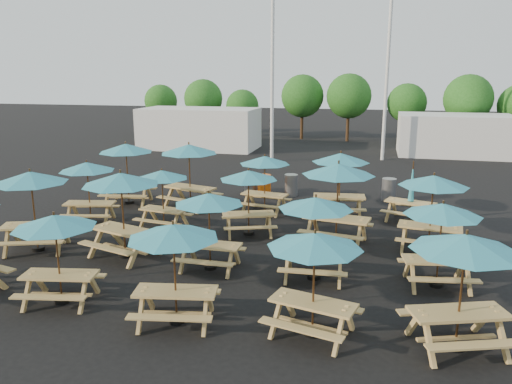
% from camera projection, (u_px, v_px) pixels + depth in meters
% --- Properties ---
extents(ground, '(120.00, 120.00, 0.00)m').
position_uv_depth(ground, '(245.00, 235.00, 16.43)').
color(ground, black).
rests_on(ground, ground).
extents(picnic_unit_1, '(2.71, 2.71, 2.44)m').
position_uv_depth(picnic_unit_1, '(31.00, 182.00, 14.50)').
color(picnic_unit_1, tan).
rests_on(picnic_unit_1, ground).
extents(picnic_unit_2, '(2.28, 2.28, 2.20)m').
position_uv_depth(picnic_unit_2, '(87.00, 170.00, 17.35)').
color(picnic_unit_2, tan).
rests_on(picnic_unit_2, ground).
extents(picnic_unit_3, '(2.44, 2.44, 2.47)m').
position_uv_depth(picnic_unit_3, '(126.00, 152.00, 19.91)').
color(picnic_unit_3, tan).
rests_on(picnic_unit_3, ground).
extents(picnic_unit_4, '(2.16, 2.16, 2.14)m').
position_uv_depth(picnic_unit_4, '(55.00, 227.00, 11.16)').
color(picnic_unit_4, tan).
rests_on(picnic_unit_4, ground).
extents(picnic_unit_5, '(2.73, 2.73, 2.51)m').
position_uv_depth(picnic_unit_5, '(121.00, 184.00, 13.98)').
color(picnic_unit_5, tan).
rests_on(picnic_unit_5, ground).
extents(picnic_unit_6, '(2.03, 2.03, 2.04)m').
position_uv_depth(picnic_unit_6, '(162.00, 178.00, 16.73)').
color(picnic_unit_6, tan).
rests_on(picnic_unit_6, ground).
extents(picnic_unit_7, '(2.73, 2.73, 2.55)m').
position_uv_depth(picnic_unit_7, '(189.00, 153.00, 19.21)').
color(picnic_unit_7, tan).
rests_on(picnic_unit_7, ground).
extents(picnic_unit_8, '(2.22, 2.22, 2.21)m').
position_uv_depth(picnic_unit_8, '(173.00, 238.00, 10.23)').
color(picnic_unit_8, tan).
rests_on(picnic_unit_8, ground).
extents(picnic_unit_9, '(1.87, 1.87, 2.14)m').
position_uv_depth(picnic_unit_9, '(209.00, 203.00, 13.15)').
color(picnic_unit_9, tan).
rests_on(picnic_unit_9, ground).
extents(picnic_unit_10, '(2.42, 2.42, 2.18)m').
position_uv_depth(picnic_unit_10, '(249.00, 179.00, 16.04)').
color(picnic_unit_10, tan).
rests_on(picnic_unit_10, ground).
extents(picnic_unit_11, '(2.21, 2.21, 2.19)m').
position_uv_depth(picnic_unit_11, '(265.00, 164.00, 18.66)').
color(picnic_unit_11, tan).
rests_on(picnic_unit_11, ground).
extents(picnic_unit_12, '(2.33, 2.33, 2.19)m').
position_uv_depth(picnic_unit_12, '(315.00, 247.00, 9.73)').
color(picnic_unit_12, tan).
rests_on(picnic_unit_12, ground).
extents(picnic_unit_13, '(2.00, 2.00, 2.19)m').
position_uv_depth(picnic_unit_13, '(316.00, 208.00, 12.51)').
color(picnic_unit_13, tan).
rests_on(picnic_unit_13, ground).
extents(picnic_unit_14, '(2.57, 2.57, 2.56)m').
position_uv_depth(picnic_unit_14, '(338.00, 174.00, 15.10)').
color(picnic_unit_14, tan).
rests_on(picnic_unit_14, ground).
extents(picnic_unit_15, '(2.30, 2.30, 2.40)m').
position_uv_depth(picnic_unit_15, '(341.00, 162.00, 18.04)').
color(picnic_unit_15, tan).
rests_on(picnic_unit_15, ground).
extents(picnic_unit_16, '(2.59, 2.59, 2.34)m').
position_uv_depth(picnic_unit_16, '(465.00, 250.00, 9.19)').
color(picnic_unit_16, tan).
rests_on(picnic_unit_16, ground).
extents(picnic_unit_17, '(2.14, 2.14, 2.16)m').
position_uv_depth(picnic_unit_17, '(442.00, 215.00, 12.05)').
color(picnic_unit_17, tan).
rests_on(picnic_unit_17, ground).
extents(picnic_unit_18, '(2.29, 2.29, 2.33)m').
position_uv_depth(picnic_unit_18, '(433.00, 185.00, 14.52)').
color(picnic_unit_18, tan).
rests_on(picnic_unit_18, ground).
extents(picnic_unit_19, '(2.12, 1.98, 2.20)m').
position_uv_depth(picnic_unit_19, '(411.00, 197.00, 17.69)').
color(picnic_unit_19, tan).
rests_on(picnic_unit_19, ground).
extents(waste_bin_0, '(0.58, 0.58, 0.94)m').
position_uv_depth(waste_bin_0, '(251.00, 183.00, 21.91)').
color(waste_bin_0, gray).
rests_on(waste_bin_0, ground).
extents(waste_bin_1, '(0.58, 0.58, 0.94)m').
position_uv_depth(waste_bin_1, '(264.00, 185.00, 21.50)').
color(waste_bin_1, '#E45A0D').
rests_on(waste_bin_1, ground).
extents(waste_bin_2, '(0.58, 0.58, 0.94)m').
position_uv_depth(waste_bin_2, '(291.00, 185.00, 21.55)').
color(waste_bin_2, gray).
rests_on(waste_bin_2, ground).
extents(waste_bin_3, '(0.58, 0.58, 0.94)m').
position_uv_depth(waste_bin_3, '(389.00, 190.00, 20.73)').
color(waste_bin_3, gray).
rests_on(waste_bin_3, ground).
extents(mast_0, '(0.20, 0.20, 12.00)m').
position_uv_depth(mast_0, '(272.00, 58.00, 28.73)').
color(mast_0, silver).
rests_on(mast_0, ground).
extents(mast_1, '(0.20, 0.20, 12.00)m').
position_uv_depth(mast_1, '(388.00, 59.00, 29.16)').
color(mast_1, silver).
rests_on(mast_1, ground).
extents(event_tent_0, '(8.00, 4.00, 2.80)m').
position_uv_depth(event_tent_0, '(200.00, 128.00, 34.94)').
color(event_tent_0, silver).
rests_on(event_tent_0, ground).
extents(event_tent_1, '(7.00, 4.00, 2.60)m').
position_uv_depth(event_tent_1, '(455.00, 135.00, 32.08)').
color(event_tent_1, silver).
rests_on(event_tent_1, ground).
extents(tree_0, '(2.80, 2.80, 4.24)m').
position_uv_depth(tree_0, '(161.00, 101.00, 42.83)').
color(tree_0, '#382314').
rests_on(tree_0, ground).
extents(tree_1, '(3.11, 3.11, 4.72)m').
position_uv_depth(tree_1, '(203.00, 99.00, 40.51)').
color(tree_1, '#382314').
rests_on(tree_1, ground).
extents(tree_2, '(2.59, 2.59, 3.93)m').
position_uv_depth(tree_2, '(242.00, 106.00, 39.64)').
color(tree_2, '#382314').
rests_on(tree_2, ground).
extents(tree_3, '(3.36, 3.36, 5.09)m').
position_uv_depth(tree_3, '(302.00, 96.00, 39.42)').
color(tree_3, '#382314').
rests_on(tree_3, ground).
extents(tree_4, '(3.41, 3.41, 5.17)m').
position_uv_depth(tree_4, '(349.00, 96.00, 38.15)').
color(tree_4, '#382314').
rests_on(tree_4, ground).
extents(tree_5, '(2.94, 2.94, 4.45)m').
position_uv_depth(tree_5, '(407.00, 103.00, 37.68)').
color(tree_5, '#382314').
rests_on(tree_5, ground).
extents(tree_6, '(3.38, 3.38, 5.13)m').
position_uv_depth(tree_6, '(468.00, 99.00, 34.99)').
color(tree_6, '#382314').
rests_on(tree_6, ground).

